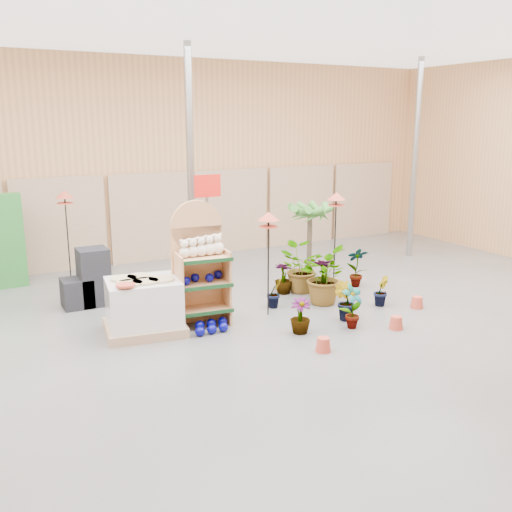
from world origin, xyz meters
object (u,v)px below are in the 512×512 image
Objects in this scene: display_shelf at (199,268)px; pallet_stack at (144,306)px; bird_table_front at (268,220)px; potted_plant_2 at (322,276)px.

display_shelf reaches higher than pallet_stack.
pallet_stack is at bearing 174.56° from bird_table_front.
bird_table_front is at bearing 2.78° from pallet_stack.
bird_table_front is (2.04, -0.19, 1.19)m from pallet_stack.
pallet_stack is 2.37m from bird_table_front.
display_shelf is 1.03m from pallet_stack.
bird_table_front is at bearing -174.08° from potted_plant_2.
bird_table_front is (1.13, -0.19, 0.71)m from display_shelf.
potted_plant_2 is at bearing 4.93° from display_shelf.
pallet_stack is at bearing -173.93° from display_shelf.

